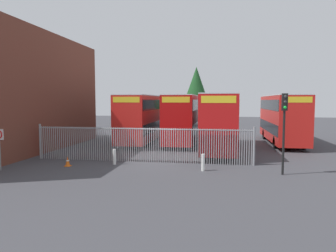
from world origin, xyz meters
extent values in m
plane|color=#3D3D42|center=(0.00, 8.00, 0.00)|extent=(100.00, 100.00, 0.00)
cube|color=brown|center=(-12.13, 2.19, 4.58)|extent=(6.40, 18.81, 9.16)
cylinder|color=gray|center=(-8.12, 0.00, 1.10)|extent=(0.06, 0.06, 2.20)
cylinder|color=gray|center=(-7.98, 0.00, 1.10)|extent=(0.06, 0.06, 2.20)
cylinder|color=gray|center=(-7.84, 0.00, 1.10)|extent=(0.06, 0.06, 2.20)
cylinder|color=gray|center=(-7.70, 0.00, 1.10)|extent=(0.06, 0.06, 2.20)
cylinder|color=gray|center=(-7.56, 0.00, 1.10)|extent=(0.06, 0.06, 2.20)
cylinder|color=gray|center=(-7.41, 0.00, 1.10)|extent=(0.06, 0.06, 2.20)
cylinder|color=gray|center=(-7.27, 0.00, 1.10)|extent=(0.06, 0.06, 2.20)
cylinder|color=gray|center=(-7.13, 0.00, 1.10)|extent=(0.06, 0.06, 2.20)
cylinder|color=gray|center=(-6.99, 0.00, 1.10)|extent=(0.06, 0.06, 2.20)
cylinder|color=gray|center=(-6.85, 0.00, 1.10)|extent=(0.06, 0.06, 2.20)
cylinder|color=gray|center=(-6.71, 0.00, 1.10)|extent=(0.06, 0.06, 2.20)
cylinder|color=gray|center=(-6.57, 0.00, 1.10)|extent=(0.06, 0.06, 2.20)
cylinder|color=gray|center=(-6.43, 0.00, 1.10)|extent=(0.06, 0.06, 2.20)
cylinder|color=gray|center=(-6.29, 0.00, 1.10)|extent=(0.06, 0.06, 2.20)
cylinder|color=gray|center=(-6.15, 0.00, 1.10)|extent=(0.06, 0.06, 2.20)
cylinder|color=gray|center=(-6.01, 0.00, 1.10)|extent=(0.06, 0.06, 2.20)
cylinder|color=gray|center=(-5.87, 0.00, 1.10)|extent=(0.06, 0.06, 2.20)
cylinder|color=gray|center=(-5.73, 0.00, 1.10)|extent=(0.06, 0.06, 2.20)
cylinder|color=gray|center=(-5.59, 0.00, 1.10)|extent=(0.06, 0.06, 2.20)
cylinder|color=gray|center=(-5.45, 0.00, 1.10)|extent=(0.06, 0.06, 2.20)
cylinder|color=gray|center=(-5.31, 0.00, 1.10)|extent=(0.06, 0.06, 2.20)
cylinder|color=gray|center=(-5.17, 0.00, 1.10)|extent=(0.06, 0.06, 2.20)
cylinder|color=gray|center=(-5.03, 0.00, 1.10)|extent=(0.06, 0.06, 2.20)
cylinder|color=gray|center=(-4.89, 0.00, 1.10)|extent=(0.06, 0.06, 2.20)
cylinder|color=gray|center=(-4.75, 0.00, 1.10)|extent=(0.06, 0.06, 2.20)
cylinder|color=gray|center=(-4.61, 0.00, 1.10)|extent=(0.06, 0.06, 2.20)
cylinder|color=gray|center=(-4.46, 0.00, 1.10)|extent=(0.06, 0.06, 2.20)
cylinder|color=gray|center=(-4.32, 0.00, 1.10)|extent=(0.06, 0.06, 2.20)
cylinder|color=gray|center=(-4.18, 0.00, 1.10)|extent=(0.06, 0.06, 2.20)
cylinder|color=gray|center=(-4.04, 0.00, 1.10)|extent=(0.06, 0.06, 2.20)
cylinder|color=gray|center=(-3.90, 0.00, 1.10)|extent=(0.06, 0.06, 2.20)
cylinder|color=gray|center=(-3.76, 0.00, 1.10)|extent=(0.06, 0.06, 2.20)
cylinder|color=gray|center=(-3.62, 0.00, 1.10)|extent=(0.06, 0.06, 2.20)
cylinder|color=gray|center=(-3.48, 0.00, 1.10)|extent=(0.06, 0.06, 2.20)
cylinder|color=gray|center=(-3.34, 0.00, 1.10)|extent=(0.06, 0.06, 2.20)
cylinder|color=gray|center=(-3.20, 0.00, 1.10)|extent=(0.06, 0.06, 2.20)
cylinder|color=gray|center=(-3.06, 0.00, 1.10)|extent=(0.06, 0.06, 2.20)
cylinder|color=gray|center=(-2.92, 0.00, 1.10)|extent=(0.06, 0.06, 2.20)
cylinder|color=gray|center=(-2.78, 0.00, 1.10)|extent=(0.06, 0.06, 2.20)
cylinder|color=gray|center=(-2.64, 0.00, 1.10)|extent=(0.06, 0.06, 2.20)
cylinder|color=gray|center=(-2.50, 0.00, 1.10)|extent=(0.06, 0.06, 2.20)
cylinder|color=gray|center=(-2.36, 0.00, 1.10)|extent=(0.06, 0.06, 2.20)
cylinder|color=gray|center=(-2.22, 0.00, 1.10)|extent=(0.06, 0.06, 2.20)
cylinder|color=gray|center=(-2.08, 0.00, 1.10)|extent=(0.06, 0.06, 2.20)
cylinder|color=gray|center=(-1.94, 0.00, 1.10)|extent=(0.06, 0.06, 2.20)
cylinder|color=gray|center=(-1.80, 0.00, 1.10)|extent=(0.06, 0.06, 2.20)
cylinder|color=gray|center=(-1.66, 0.00, 1.10)|extent=(0.06, 0.06, 2.20)
cylinder|color=gray|center=(-1.51, 0.00, 1.10)|extent=(0.06, 0.06, 2.20)
cylinder|color=gray|center=(-1.37, 0.00, 1.10)|extent=(0.06, 0.06, 2.20)
cylinder|color=gray|center=(-1.23, 0.00, 1.10)|extent=(0.06, 0.06, 2.20)
cylinder|color=gray|center=(-1.09, 0.00, 1.10)|extent=(0.06, 0.06, 2.20)
cylinder|color=gray|center=(-0.95, 0.00, 1.10)|extent=(0.06, 0.06, 2.20)
cylinder|color=gray|center=(-0.81, 0.00, 1.10)|extent=(0.06, 0.06, 2.20)
cylinder|color=gray|center=(-0.67, 0.00, 1.10)|extent=(0.06, 0.06, 2.20)
cylinder|color=gray|center=(-0.53, 0.00, 1.10)|extent=(0.06, 0.06, 2.20)
cylinder|color=gray|center=(-0.39, 0.00, 1.10)|extent=(0.06, 0.06, 2.20)
cylinder|color=gray|center=(-0.25, 0.00, 1.10)|extent=(0.06, 0.06, 2.20)
cylinder|color=gray|center=(-0.11, 0.00, 1.10)|extent=(0.06, 0.06, 2.20)
cylinder|color=gray|center=(0.03, 0.00, 1.10)|extent=(0.06, 0.06, 2.20)
cylinder|color=gray|center=(0.17, 0.00, 1.10)|extent=(0.06, 0.06, 2.20)
cylinder|color=gray|center=(0.31, 0.00, 1.10)|extent=(0.06, 0.06, 2.20)
cylinder|color=gray|center=(0.45, 0.00, 1.10)|extent=(0.06, 0.06, 2.20)
cylinder|color=gray|center=(0.59, 0.00, 1.10)|extent=(0.06, 0.06, 2.20)
cylinder|color=gray|center=(0.73, 0.00, 1.10)|extent=(0.06, 0.06, 2.20)
cylinder|color=gray|center=(0.87, 0.00, 1.10)|extent=(0.06, 0.06, 2.20)
cylinder|color=gray|center=(1.01, 0.00, 1.10)|extent=(0.06, 0.06, 2.20)
cylinder|color=gray|center=(1.15, 0.00, 1.10)|extent=(0.06, 0.06, 2.20)
cylinder|color=gray|center=(1.29, 0.00, 1.10)|extent=(0.06, 0.06, 2.20)
cylinder|color=gray|center=(1.44, 0.00, 1.10)|extent=(0.06, 0.06, 2.20)
cylinder|color=gray|center=(1.58, 0.00, 1.10)|extent=(0.06, 0.06, 2.20)
cylinder|color=gray|center=(1.72, 0.00, 1.10)|extent=(0.06, 0.06, 2.20)
cylinder|color=gray|center=(1.86, 0.00, 1.10)|extent=(0.06, 0.06, 2.20)
cylinder|color=gray|center=(2.00, 0.00, 1.10)|extent=(0.06, 0.06, 2.20)
cylinder|color=gray|center=(2.14, 0.00, 1.10)|extent=(0.06, 0.06, 2.20)
cylinder|color=gray|center=(2.28, 0.00, 1.10)|extent=(0.06, 0.06, 2.20)
cylinder|color=gray|center=(2.42, 0.00, 1.10)|extent=(0.06, 0.06, 2.20)
cylinder|color=gray|center=(2.56, 0.00, 1.10)|extent=(0.06, 0.06, 2.20)
cylinder|color=gray|center=(2.70, 0.00, 1.10)|extent=(0.06, 0.06, 2.20)
cylinder|color=gray|center=(2.84, 0.00, 1.10)|extent=(0.06, 0.06, 2.20)
cylinder|color=gray|center=(2.98, 0.00, 1.10)|extent=(0.06, 0.06, 2.20)
cylinder|color=gray|center=(3.12, 0.00, 1.10)|extent=(0.06, 0.06, 2.20)
cylinder|color=gray|center=(3.26, 0.00, 1.10)|extent=(0.06, 0.06, 2.20)
cylinder|color=gray|center=(3.40, 0.00, 1.10)|extent=(0.06, 0.06, 2.20)
cylinder|color=gray|center=(3.54, 0.00, 1.10)|extent=(0.06, 0.06, 2.20)
cylinder|color=gray|center=(3.68, 0.00, 1.10)|extent=(0.06, 0.06, 2.20)
cylinder|color=gray|center=(3.82, 0.00, 1.10)|extent=(0.06, 0.06, 2.20)
cylinder|color=gray|center=(3.96, 0.00, 1.10)|extent=(0.06, 0.06, 2.20)
cylinder|color=gray|center=(4.10, 0.00, 1.10)|extent=(0.06, 0.06, 2.20)
cylinder|color=gray|center=(4.24, 0.00, 1.10)|extent=(0.06, 0.06, 2.20)
cylinder|color=gray|center=(4.39, 0.00, 1.10)|extent=(0.06, 0.06, 2.20)
cylinder|color=gray|center=(4.53, 0.00, 1.10)|extent=(0.06, 0.06, 2.20)
cylinder|color=gray|center=(4.67, 0.00, 1.10)|extent=(0.06, 0.06, 2.20)
cylinder|color=gray|center=(4.81, 0.00, 1.10)|extent=(0.06, 0.06, 2.20)
cylinder|color=gray|center=(4.95, 0.00, 1.10)|extent=(0.06, 0.06, 2.20)
cylinder|color=gray|center=(5.09, 0.00, 1.10)|extent=(0.06, 0.06, 2.20)
cylinder|color=gray|center=(5.23, 0.00, 1.10)|extent=(0.06, 0.06, 2.20)
cylinder|color=gray|center=(5.37, 0.00, 1.10)|extent=(0.06, 0.06, 2.20)
cylinder|color=gray|center=(5.51, 0.00, 1.10)|extent=(0.06, 0.06, 2.20)
cylinder|color=gray|center=(5.65, 0.00, 1.10)|extent=(0.06, 0.06, 2.20)
cylinder|color=gray|center=(5.79, 0.00, 1.10)|extent=(0.06, 0.06, 2.20)
cylinder|color=gray|center=(5.93, 0.00, 1.10)|extent=(0.06, 0.06, 2.20)
cylinder|color=gray|center=(-1.09, 0.00, 2.12)|extent=(14.05, 0.07, 0.07)
cylinder|color=gray|center=(-8.12, 0.00, 1.18)|extent=(0.14, 0.14, 2.35)
cylinder|color=gray|center=(5.93, 0.00, 1.18)|extent=(0.14, 0.14, 2.35)
cube|color=red|center=(3.78, 5.53, 2.35)|extent=(2.50, 10.80, 4.00)
cube|color=black|center=(3.78, 5.53, 1.55)|extent=(2.54, 10.37, 0.90)
cube|color=black|center=(3.78, 5.53, 3.55)|extent=(2.54, 10.37, 0.90)
cube|color=yellow|center=(3.78, 0.18, 4.00)|extent=(2.12, 0.12, 0.44)
cube|color=silver|center=(3.78, 5.53, 4.38)|extent=(2.50, 10.80, 0.08)
cylinder|color=black|center=(2.68, 2.18, 0.52)|extent=(0.30, 1.04, 1.04)
cylinder|color=black|center=(4.88, 2.18, 0.52)|extent=(0.30, 1.04, 1.04)
cylinder|color=black|center=(2.68, 8.50, 0.52)|extent=(0.30, 1.04, 1.04)
cylinder|color=black|center=(4.88, 8.50, 0.52)|extent=(0.30, 1.04, 1.04)
cube|color=red|center=(-3.26, 9.34, 2.35)|extent=(2.50, 10.80, 4.00)
cube|color=black|center=(-3.26, 9.34, 1.55)|extent=(2.54, 10.37, 0.90)
cube|color=black|center=(-3.26, 9.34, 3.55)|extent=(2.54, 10.37, 0.90)
cube|color=yellow|center=(-3.26, 3.99, 4.00)|extent=(2.12, 0.12, 0.44)
cube|color=silver|center=(-3.26, 9.34, 4.38)|extent=(2.50, 10.80, 0.08)
cylinder|color=black|center=(-4.36, 5.99, 0.52)|extent=(0.30, 1.04, 1.04)
cylinder|color=black|center=(-2.16, 5.99, 0.52)|extent=(0.30, 1.04, 1.04)
cylinder|color=black|center=(-4.36, 12.31, 0.52)|extent=(0.30, 1.04, 1.04)
cylinder|color=black|center=(-2.16, 12.31, 0.52)|extent=(0.30, 1.04, 1.04)
cube|color=red|center=(9.54, 10.57, 2.35)|extent=(2.50, 10.80, 4.00)
cube|color=black|center=(9.54, 10.57, 1.55)|extent=(2.54, 10.37, 0.90)
cube|color=black|center=(9.54, 10.57, 3.55)|extent=(2.54, 10.37, 0.90)
cube|color=yellow|center=(9.54, 5.22, 4.00)|extent=(2.12, 0.12, 0.44)
cube|color=silver|center=(9.54, 10.57, 4.38)|extent=(2.50, 10.80, 0.08)
cylinder|color=black|center=(8.44, 7.22, 0.52)|extent=(0.30, 1.04, 1.04)
cylinder|color=black|center=(10.64, 7.22, 0.52)|extent=(0.30, 1.04, 1.04)
cylinder|color=black|center=(8.44, 13.54, 0.52)|extent=(0.30, 1.04, 1.04)
cylinder|color=black|center=(10.64, 13.54, 0.52)|extent=(0.30, 1.04, 1.04)
cube|color=#B70C0C|center=(0.56, 9.61, 2.35)|extent=(2.50, 10.80, 4.00)
cube|color=black|center=(0.56, 9.61, 1.55)|extent=(2.54, 10.37, 0.90)
cube|color=black|center=(0.56, 9.61, 3.55)|extent=(2.54, 10.37, 0.90)
cube|color=yellow|center=(0.56, 4.26, 4.00)|extent=(2.12, 0.12, 0.44)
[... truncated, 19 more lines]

